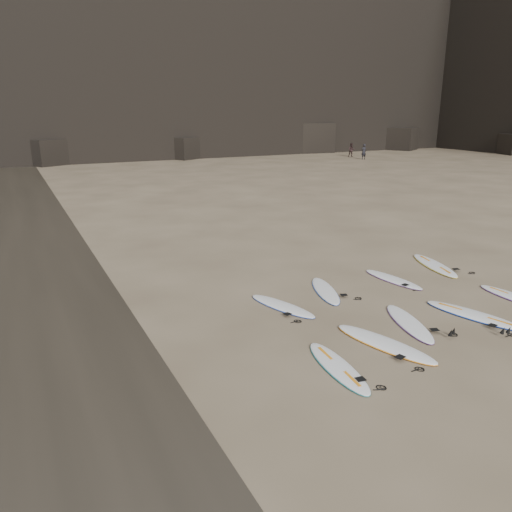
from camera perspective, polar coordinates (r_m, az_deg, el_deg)
The scene contains 11 objects.
ground at distance 14.06m, azimuth 19.70°, elevation -7.07°, with size 240.00×240.00×0.00m, color #897559.
surfboard_0 at distance 11.17m, azimuth 9.35°, elevation -12.38°, with size 0.58×2.43×0.09m, color white.
surfboard_1 at distance 12.39m, azimuth 14.48°, elevation -9.63°, with size 0.66×2.75×0.10m, color white.
surfboard_2 at distance 13.67m, azimuth 17.10°, elevation -7.30°, with size 0.60×2.49×0.09m, color white.
surfboard_3 at distance 14.76m, azimuth 23.69°, elevation -6.18°, with size 0.66×2.75×0.10m, color white.
surfboard_5 at distance 14.16m, azimuth 3.02°, elevation -5.70°, with size 0.57×2.38×0.09m, color white.
surfboard_6 at distance 15.44m, azimuth 7.93°, elevation -3.91°, with size 0.58×2.41×0.09m, color white.
surfboard_7 at distance 16.88m, azimuth 15.39°, elevation -2.57°, with size 0.56×2.35×0.08m, color white.
surfboard_8 at distance 18.79m, azimuth 19.74°, elevation -0.98°, with size 0.67×2.79×0.10m, color white.
person_a at distance 56.65m, azimuth 12.21°, elevation 11.58°, with size 0.60×0.39×1.64m, color black.
person_b at distance 59.38m, azimuth 10.86°, elevation 11.82°, with size 0.75×0.58×1.53m, color black.
Camera 1 is at (-9.61, -8.73, 5.41)m, focal length 35.00 mm.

